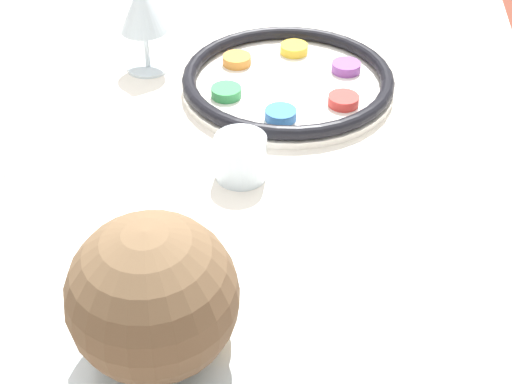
{
  "coord_description": "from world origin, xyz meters",
  "views": [
    {
      "loc": [
        0.76,
        0.19,
        1.3
      ],
      "look_at": [
        0.14,
        0.1,
        0.8
      ],
      "focal_mm": 50.0,
      "sensor_mm": 36.0,
      "label": 1
    }
  ],
  "objects_px": {
    "coconut": "(153,297)",
    "fruit_stand": "(194,379)",
    "wine_glass": "(142,10)",
    "cup_mid": "(241,157)",
    "seder_plate": "(288,80)",
    "orange_fruit": "(183,293)"
  },
  "relations": [
    {
      "from": "wine_glass",
      "to": "cup_mid",
      "type": "distance_m",
      "value": 0.32
    },
    {
      "from": "coconut",
      "to": "cup_mid",
      "type": "distance_m",
      "value": 0.41
    },
    {
      "from": "fruit_stand",
      "to": "cup_mid",
      "type": "xyz_separation_m",
      "value": [
        -0.37,
        -0.02,
        -0.07
      ]
    },
    {
      "from": "orange_fruit",
      "to": "coconut",
      "type": "relative_size",
      "value": 0.65
    },
    {
      "from": "seder_plate",
      "to": "cup_mid",
      "type": "distance_m",
      "value": 0.22
    },
    {
      "from": "orange_fruit",
      "to": "coconut",
      "type": "bearing_deg",
      "value": -29.19
    },
    {
      "from": "wine_glass",
      "to": "fruit_stand",
      "type": "relative_size",
      "value": 0.78
    },
    {
      "from": "seder_plate",
      "to": "wine_glass",
      "type": "relative_size",
      "value": 2.22
    },
    {
      "from": "seder_plate",
      "to": "cup_mid",
      "type": "bearing_deg",
      "value": -9.45
    },
    {
      "from": "coconut",
      "to": "fruit_stand",
      "type": "bearing_deg",
      "value": 101.9
    },
    {
      "from": "wine_glass",
      "to": "coconut",
      "type": "bearing_deg",
      "value": 16.3
    },
    {
      "from": "cup_mid",
      "to": "seder_plate",
      "type": "bearing_deg",
      "value": 170.55
    },
    {
      "from": "fruit_stand",
      "to": "orange_fruit",
      "type": "xyz_separation_m",
      "value": [
        -0.02,
        -0.01,
        0.07
      ]
    },
    {
      "from": "cup_mid",
      "to": "coconut",
      "type": "bearing_deg",
      "value": 0.14
    },
    {
      "from": "fruit_stand",
      "to": "orange_fruit",
      "type": "bearing_deg",
      "value": -156.9
    },
    {
      "from": "fruit_stand",
      "to": "cup_mid",
      "type": "relative_size",
      "value": 2.79
    },
    {
      "from": "coconut",
      "to": "cup_mid",
      "type": "height_order",
      "value": "coconut"
    },
    {
      "from": "fruit_stand",
      "to": "cup_mid",
      "type": "height_order",
      "value": "fruit_stand"
    },
    {
      "from": "orange_fruit",
      "to": "coconut",
      "type": "height_order",
      "value": "coconut"
    },
    {
      "from": "fruit_stand",
      "to": "coconut",
      "type": "bearing_deg",
      "value": -78.1
    },
    {
      "from": "wine_glass",
      "to": "cup_mid",
      "type": "height_order",
      "value": "wine_glass"
    },
    {
      "from": "seder_plate",
      "to": "coconut",
      "type": "height_order",
      "value": "coconut"
    }
  ]
}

